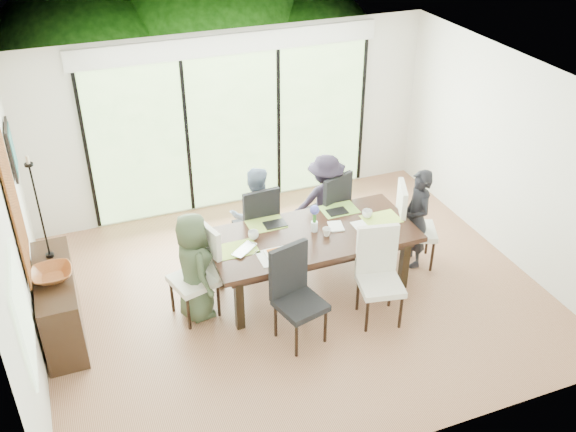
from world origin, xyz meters
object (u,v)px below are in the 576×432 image
object	(u,v)px
person_far_right	(325,202)
vase	(314,226)
cup_c	(367,214)
bowl	(52,274)
person_left_end	(194,267)
sideboard	(59,303)
chair_right_end	(417,225)
cup_b	(327,232)
chair_near_left	(301,298)
chair_left_end	(193,274)
person_far_left	(255,215)
table_top	(312,236)
chair_far_right	(324,207)
chair_near_right	(381,279)
cup_a	(253,235)
chair_far_left	(255,221)
laptop	(248,251)
person_right_end	(417,219)

from	to	relation	value
person_far_right	vase	xyz separation A→B (m)	(-0.50, -0.78, 0.18)
cup_c	bowl	world-z (taller)	bowl
person_left_end	sideboard	size ratio (longest dim) A/B	0.93
vase	cup_c	xyz separation A→B (m)	(0.75, 0.05, -0.01)
chair_right_end	cup_b	distance (m)	1.38
chair_near_left	chair_left_end	bearing A→B (deg)	124.54
person_far_left	chair_near_left	bearing A→B (deg)	101.54
table_top	sideboard	world-z (taller)	sideboard
table_top	chair_right_end	xyz separation A→B (m)	(1.50, 0.00, -0.18)
chair_far_right	chair_near_right	bearing A→B (deg)	67.09
chair_near_right	chair_near_left	bearing A→B (deg)	-168.58
person_left_end	cup_a	world-z (taller)	person_left_end
chair_far_right	sideboard	xyz separation A→B (m)	(-3.56, -0.61, -0.17)
cup_b	table_top	bearing A→B (deg)	146.31
chair_far_left	sideboard	distance (m)	2.63
person_far_right	laptop	size ratio (longest dim) A/B	3.91
cup_b	person_left_end	bearing A→B (deg)	176.49
chair_left_end	chair_near_left	xyz separation A→B (m)	(1.00, -0.87, 0.00)
chair_far_right	person_right_end	size ratio (longest dim) A/B	0.85
chair_left_end	person_far_left	world-z (taller)	person_far_left
chair_left_end	chair_far_right	bearing A→B (deg)	96.89
laptop	person_left_end	bearing A→B (deg)	132.75
chair_left_end	vase	world-z (taller)	chair_left_end
chair_right_end	table_top	bearing A→B (deg)	112.66
person_right_end	cup_c	bearing A→B (deg)	-90.63
vase	laptop	size ratio (longest dim) A/B	0.36
chair_right_end	person_left_end	world-z (taller)	person_left_end
chair_near_right	person_far_left	bearing A→B (deg)	130.62
person_left_end	cup_b	xyz separation A→B (m)	(1.63, -0.10, 0.16)
table_top	person_far_left	world-z (taller)	person_far_left
laptop	bowl	xyz separation A→B (m)	(-2.16, 0.24, 0.07)
laptop	cup_c	world-z (taller)	cup_c
person_left_end	bowl	xyz separation A→B (m)	(-1.53, 0.14, 0.20)
person_far_right	laptop	distance (m)	1.69
person_right_end	cup_c	xyz separation A→B (m)	(-0.68, 0.10, 0.16)
cup_a	cup_c	size ratio (longest dim) A/B	1.00
person_left_end	person_right_end	world-z (taller)	same
table_top	bowl	bearing A→B (deg)	177.37
person_far_left	table_top	bearing A→B (deg)	131.69
chair_near_right	cup_a	distance (m)	1.60
person_far_right	cup_a	bearing A→B (deg)	40.89
table_top	sideboard	bearing A→B (deg)	175.48
sideboard	chair_left_end	bearing A→B (deg)	-8.98
chair_near_right	bowl	xyz separation A→B (m)	(-3.51, 1.01, 0.30)
person_far_right	cup_c	distance (m)	0.79
vase	sideboard	distance (m)	3.09
person_left_end	person_far_left	xyz separation A→B (m)	(1.03, 0.83, 0.00)
chair_left_end	person_far_right	size ratio (longest dim) A/B	0.85
table_top	chair_far_right	size ratio (longest dim) A/B	2.18
laptop	cup_b	distance (m)	1.00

